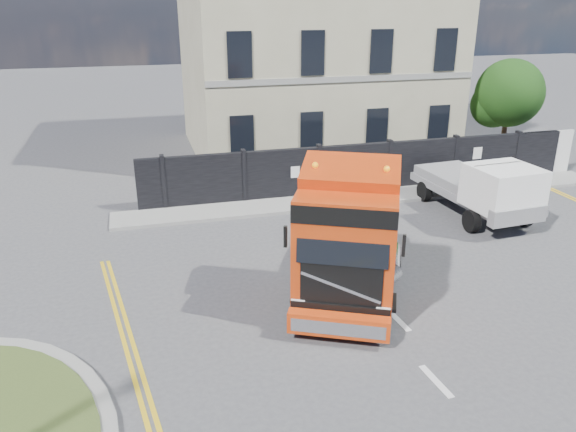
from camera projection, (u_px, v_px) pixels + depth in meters
name	position (u px, v px, depth m)	size (l,w,h in m)	color
ground	(277.00, 328.00, 13.40)	(120.00, 120.00, 0.00)	#424244
hoarding_fence	(378.00, 167.00, 22.76)	(18.80, 0.25, 2.00)	black
georgian_building	(311.00, 34.00, 27.65)	(12.30, 10.30, 12.80)	#B3AE8E
tree	(506.00, 96.00, 26.75)	(3.20, 3.20, 4.80)	#382619
pavement_far	(373.00, 197.00, 22.15)	(20.00, 1.60, 0.12)	gray
truck	(348.00, 242.00, 14.08)	(4.77, 6.54, 3.69)	black
flatbed_pickup	(491.00, 190.00, 19.40)	(2.42, 5.38, 2.19)	slate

